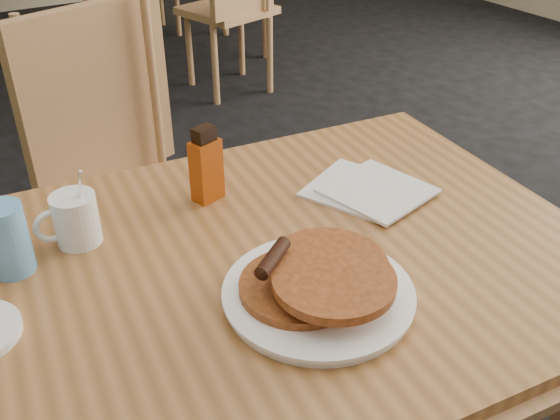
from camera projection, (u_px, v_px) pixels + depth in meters
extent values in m
cube|color=#9E6738|center=(242.00, 274.00, 1.03)|extent=(1.27, 0.91, 0.04)
cube|color=#AE7552|center=(242.00, 281.00, 1.04)|extent=(1.32, 0.96, 0.02)
cylinder|color=#AE7552|center=(361.00, 259.00, 1.69)|extent=(0.04, 0.04, 0.71)
cylinder|color=#AE7552|center=(118.00, 26.00, 3.57)|extent=(0.04, 0.04, 0.71)
cube|color=#AE7552|center=(136.00, 218.00, 1.64)|extent=(0.56, 0.56, 0.04)
cube|color=#AE7552|center=(97.00, 98.00, 1.64)|extent=(0.43, 0.17, 0.49)
cylinder|color=#AE7552|center=(105.00, 354.00, 1.56)|extent=(0.04, 0.04, 0.45)
cylinder|color=#AE7552|center=(180.00, 241.00, 1.98)|extent=(0.04, 0.04, 0.45)
cylinder|color=#AE7552|center=(134.00, 14.00, 4.35)|extent=(0.04, 0.04, 0.41)
cube|color=#AE7552|center=(227.00, 10.00, 3.47)|extent=(0.53, 0.53, 0.04)
cylinder|color=#AE7552|center=(215.00, 66.00, 3.40)|extent=(0.04, 0.04, 0.44)
cylinder|color=#AE7552|center=(241.00, 40.00, 3.80)|extent=(0.04, 0.04, 0.44)
cylinder|color=white|center=(318.00, 295.00, 0.94)|extent=(0.28, 0.28, 0.02)
cylinder|color=white|center=(318.00, 291.00, 0.94)|extent=(0.29, 0.29, 0.01)
cylinder|color=#AD4E24|center=(299.00, 286.00, 0.93)|extent=(0.18, 0.18, 0.01)
cylinder|color=#AD4E24|center=(328.00, 265.00, 0.95)|extent=(0.18, 0.18, 0.01)
cylinder|color=#AD4E24|center=(334.00, 280.00, 0.89)|extent=(0.18, 0.18, 0.01)
cylinder|color=#331308|center=(273.00, 258.00, 0.91)|extent=(0.08, 0.07, 0.02)
cylinder|color=white|center=(76.00, 219.00, 1.05)|extent=(0.08, 0.08, 0.09)
torus|color=white|center=(52.00, 226.00, 1.03)|extent=(0.06, 0.01, 0.06)
cylinder|color=black|center=(72.00, 200.00, 1.03)|extent=(0.07, 0.07, 0.01)
cylinder|color=silver|center=(79.00, 201.00, 1.04)|extent=(0.02, 0.05, 0.13)
cube|color=maroon|center=(207.00, 170.00, 1.16)|extent=(0.06, 0.05, 0.12)
cube|color=black|center=(204.00, 134.00, 1.12)|extent=(0.05, 0.04, 0.03)
cube|color=silver|center=(358.00, 189.00, 1.22)|extent=(0.23, 0.23, 0.01)
cube|color=silver|center=(378.00, 190.00, 1.20)|extent=(0.21, 0.21, 0.01)
cylinder|color=#5EA2DE|center=(7.00, 239.00, 0.97)|extent=(0.09, 0.09, 0.12)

